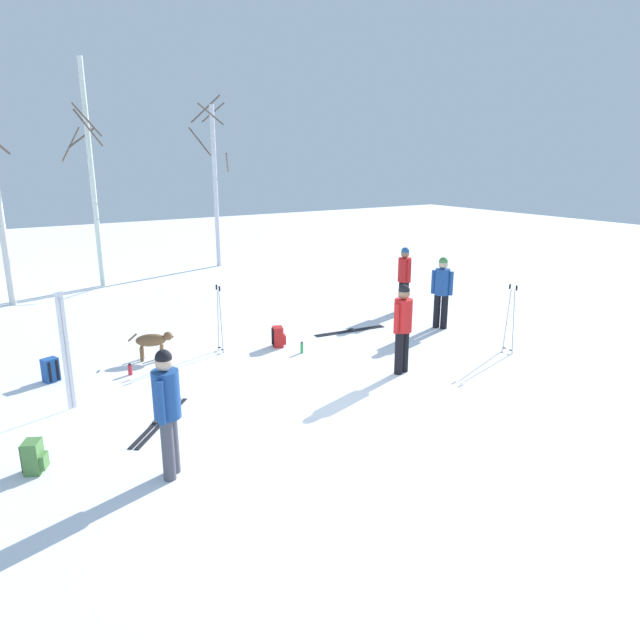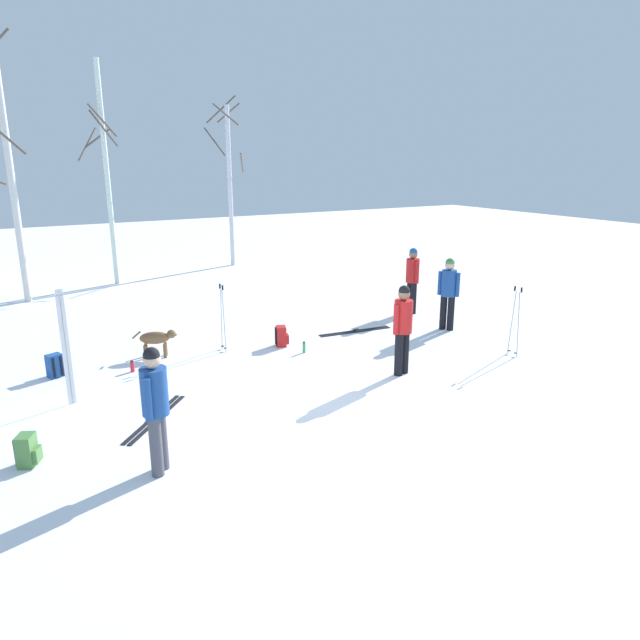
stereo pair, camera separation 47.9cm
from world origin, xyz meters
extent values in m
plane|color=white|center=(0.00, 0.00, 0.00)|extent=(60.00, 60.00, 0.00)
cylinder|color=#4C4C56|center=(-2.91, -0.52, 0.41)|extent=(0.16, 0.16, 0.82)
cylinder|color=#4C4C56|center=(-3.02, -0.67, 0.41)|extent=(0.16, 0.16, 0.82)
cylinder|color=#1E478C|center=(-2.97, -0.60, 1.13)|extent=(0.34, 0.34, 0.62)
sphere|color=beige|center=(-2.97, -0.60, 1.55)|extent=(0.22, 0.22, 0.22)
sphere|color=black|center=(-2.97, -0.60, 1.61)|extent=(0.21, 0.21, 0.21)
cylinder|color=#1E478C|center=(-2.84, -0.43, 1.11)|extent=(0.10, 0.10, 0.56)
cylinder|color=#1E478C|center=(-3.09, -0.76, 1.11)|extent=(0.10, 0.10, 0.56)
cylinder|color=black|center=(2.03, 0.69, 0.41)|extent=(0.16, 0.16, 0.82)
cylinder|color=black|center=(1.85, 0.65, 0.41)|extent=(0.16, 0.16, 0.82)
cylinder|color=red|center=(1.94, 0.67, 1.13)|extent=(0.34, 0.34, 0.62)
sphere|color=#997051|center=(1.94, 0.67, 1.55)|extent=(0.22, 0.22, 0.22)
sphere|color=black|center=(1.94, 0.67, 1.61)|extent=(0.21, 0.21, 0.21)
cylinder|color=red|center=(2.14, 0.72, 1.11)|extent=(0.10, 0.10, 0.56)
cylinder|color=red|center=(1.73, 0.62, 1.11)|extent=(0.10, 0.10, 0.56)
cylinder|color=black|center=(4.90, 4.02, 0.41)|extent=(0.16, 0.16, 0.82)
cylinder|color=black|center=(4.92, 4.20, 0.41)|extent=(0.16, 0.16, 0.82)
cylinder|color=red|center=(4.91, 4.11, 1.13)|extent=(0.34, 0.34, 0.62)
sphere|color=#997051|center=(4.91, 4.11, 1.55)|extent=(0.22, 0.22, 0.22)
sphere|color=#265999|center=(4.91, 4.11, 1.61)|extent=(0.21, 0.21, 0.21)
cylinder|color=red|center=(4.88, 3.90, 1.11)|extent=(0.10, 0.10, 0.56)
cylinder|color=red|center=(4.93, 4.32, 1.11)|extent=(0.10, 0.10, 0.56)
cylinder|color=black|center=(4.62, 2.55, 0.41)|extent=(0.16, 0.16, 0.82)
cylinder|color=black|center=(4.71, 2.40, 0.41)|extent=(0.16, 0.16, 0.82)
cylinder|color=#1E478C|center=(4.67, 2.47, 1.13)|extent=(0.34, 0.34, 0.62)
sphere|color=beige|center=(4.67, 2.47, 1.55)|extent=(0.22, 0.22, 0.22)
sphere|color=#4C8C4C|center=(4.67, 2.47, 1.61)|extent=(0.21, 0.21, 0.21)
cylinder|color=#1E478C|center=(4.56, 2.65, 1.11)|extent=(0.10, 0.10, 0.56)
cylinder|color=#1E478C|center=(4.78, 2.29, 1.11)|extent=(0.10, 0.10, 0.56)
ellipsoid|color=brown|center=(-1.84, 3.96, 0.41)|extent=(0.64, 0.41, 0.26)
sphere|color=brown|center=(-1.52, 3.84, 0.48)|extent=(0.18, 0.18, 0.18)
ellipsoid|color=brown|center=(-1.47, 3.82, 0.46)|extent=(0.11, 0.09, 0.06)
cylinder|color=brown|center=(-2.17, 4.08, 0.49)|extent=(0.19, 0.10, 0.17)
cylinder|color=brown|center=(-1.63, 3.96, 0.14)|extent=(0.07, 0.07, 0.28)
cylinder|color=brown|center=(-1.68, 3.82, 0.14)|extent=(0.07, 0.07, 0.28)
cylinder|color=brown|center=(-2.00, 4.10, 0.14)|extent=(0.07, 0.07, 0.28)
cylinder|color=brown|center=(-2.05, 3.95, 0.14)|extent=(0.07, 0.07, 0.28)
cube|color=white|center=(-3.63, 2.30, 0.94)|extent=(0.08, 0.04, 1.87)
cube|color=white|center=(-3.63, 2.30, 1.91)|extent=(0.06, 0.03, 0.10)
cube|color=white|center=(-3.69, 2.29, 0.94)|extent=(0.08, 0.04, 1.87)
cube|color=white|center=(-3.69, 2.29, 1.91)|extent=(0.06, 0.03, 0.10)
cube|color=black|center=(-2.65, 1.06, 0.01)|extent=(1.25, 1.39, 0.02)
cube|color=#333338|center=(-2.69, 1.02, 0.03)|extent=(0.13, 0.13, 0.03)
cube|color=black|center=(-2.58, 0.99, 0.01)|extent=(1.25, 1.39, 0.02)
cube|color=#333338|center=(-2.61, 0.96, 0.03)|extent=(0.13, 0.13, 0.03)
cube|color=black|center=(2.68, 3.35, 0.01)|extent=(1.81, 0.25, 0.02)
cube|color=#333338|center=(2.73, 3.34, 0.03)|extent=(0.13, 0.07, 0.03)
cube|color=black|center=(2.69, 3.45, 0.01)|extent=(1.81, 0.25, 0.02)
cube|color=#333338|center=(2.74, 3.44, 0.03)|extent=(0.13, 0.07, 0.03)
cylinder|color=#B2B2BC|center=(-0.47, 3.73, 0.67)|extent=(0.02, 0.10, 1.33)
cylinder|color=black|center=(-0.47, 3.73, 1.38)|extent=(0.04, 0.04, 0.10)
cylinder|color=black|center=(-0.47, 3.73, 0.07)|extent=(0.07, 0.07, 0.01)
cylinder|color=#B2B2BC|center=(-0.47, 3.57, 0.67)|extent=(0.02, 0.10, 1.33)
cylinder|color=black|center=(-0.47, 3.57, 1.38)|extent=(0.04, 0.04, 0.10)
cylinder|color=black|center=(-0.47, 3.57, 0.07)|extent=(0.07, 0.07, 0.01)
cylinder|color=#B2B2BC|center=(4.60, 0.46, 0.68)|extent=(0.02, 0.10, 1.35)
cylinder|color=black|center=(4.60, 0.46, 1.40)|extent=(0.04, 0.04, 0.10)
cylinder|color=black|center=(4.60, 0.46, 0.07)|extent=(0.07, 0.07, 0.01)
cylinder|color=#B2B2BC|center=(4.60, 0.29, 0.68)|extent=(0.02, 0.10, 1.35)
cylinder|color=black|center=(4.60, 0.29, 1.40)|extent=(0.04, 0.04, 0.10)
cylinder|color=black|center=(4.60, 0.29, 0.07)|extent=(0.07, 0.07, 0.01)
cube|color=red|center=(0.71, 3.32, 0.22)|extent=(0.27, 0.31, 0.44)
cube|color=red|center=(0.84, 3.28, 0.15)|extent=(0.12, 0.20, 0.20)
cube|color=black|center=(0.58, 3.29, 0.22)|extent=(0.03, 0.04, 0.37)
cube|color=black|center=(0.63, 3.42, 0.22)|extent=(0.03, 0.04, 0.37)
cube|color=#4C7F3F|center=(-4.46, 0.45, 0.22)|extent=(0.29, 0.32, 0.44)
cube|color=#4C7F3F|center=(-4.34, 0.39, 0.15)|extent=(0.14, 0.20, 0.20)
cube|color=black|center=(-4.59, 0.44, 0.22)|extent=(0.04, 0.04, 0.37)
cube|color=black|center=(-4.53, 0.56, 0.22)|extent=(0.04, 0.04, 0.37)
cube|color=#1E4C99|center=(-3.76, 3.77, 0.22)|extent=(0.31, 0.28, 0.44)
cube|color=#1E4C99|center=(-3.80, 3.89, 0.15)|extent=(0.20, 0.12, 0.20)
cube|color=black|center=(-3.65, 3.69, 0.22)|extent=(0.04, 0.04, 0.37)
cube|color=black|center=(-3.78, 3.64, 0.22)|extent=(0.04, 0.04, 0.37)
cylinder|color=red|center=(-2.45, 3.32, 0.10)|extent=(0.08, 0.08, 0.20)
cylinder|color=black|center=(-2.45, 3.32, 0.21)|extent=(0.05, 0.05, 0.02)
cylinder|color=green|center=(0.93, 2.67, 0.11)|extent=(0.06, 0.06, 0.22)
cylinder|color=black|center=(0.93, 2.67, 0.23)|extent=(0.04, 0.04, 0.02)
cylinder|color=silver|center=(-1.05, 11.71, 3.38)|extent=(0.16, 0.16, 6.75)
cylinder|color=brown|center=(-1.09, 11.36, 4.77)|extent=(0.76, 0.14, 1.05)
cylinder|color=brown|center=(-1.48, 12.07, 4.33)|extent=(0.78, 0.92, 1.02)
cylinder|color=brown|center=(-1.14, 12.08, 4.52)|extent=(0.79, 0.25, 0.56)
cylinder|color=brown|center=(-1.10, 11.35, 4.99)|extent=(0.77, 0.17, 0.94)
cylinder|color=silver|center=(3.44, 12.97, 2.86)|extent=(0.16, 0.16, 5.72)
cylinder|color=brown|center=(3.64, 13.33, 5.47)|extent=(0.77, 0.45, 0.70)
cylinder|color=brown|center=(3.85, 12.77, 3.74)|extent=(0.47, 0.88, 0.69)
cylinder|color=brown|center=(2.88, 12.82, 4.47)|extent=(0.36, 1.18, 0.99)
cylinder|color=brown|center=(3.44, 13.54, 5.60)|extent=(1.17, 0.06, 1.01)
cylinder|color=brown|center=(3.24, 12.60, 5.37)|extent=(0.81, 0.47, 0.75)
camera|label=1|loc=(-4.95, -7.26, 3.98)|focal=32.63mm
camera|label=2|loc=(-4.54, -7.51, 3.98)|focal=32.63mm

